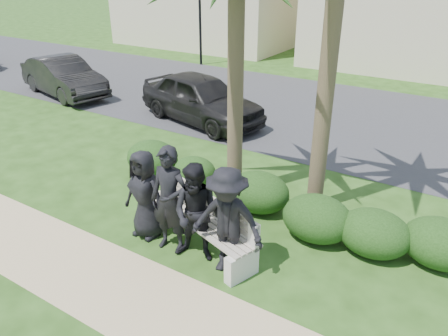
{
  "coord_description": "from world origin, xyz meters",
  "views": [
    {
      "loc": [
        3.41,
        -5.41,
        4.64
      ],
      "look_at": [
        -0.67,
        1.0,
        0.99
      ],
      "focal_mm": 35.0,
      "sensor_mm": 36.0,
      "label": 1
    }
  ],
  "objects_px": {
    "street_lamp": "(200,0)",
    "man_d": "(227,222)",
    "man_a": "(145,195)",
    "man_b": "(170,200)",
    "man_c": "(197,214)",
    "car_a": "(201,98)",
    "park_bench": "(197,223)",
    "car_b": "(64,77)"
  },
  "relations": [
    {
      "from": "street_lamp",
      "to": "man_d",
      "type": "bearing_deg",
      "value": -53.24
    },
    {
      "from": "man_a",
      "to": "man_d",
      "type": "relative_size",
      "value": 0.91
    },
    {
      "from": "man_b",
      "to": "man_c",
      "type": "height_order",
      "value": "man_b"
    },
    {
      "from": "man_b",
      "to": "car_a",
      "type": "distance_m",
      "value": 6.71
    },
    {
      "from": "street_lamp",
      "to": "park_bench",
      "type": "relative_size",
      "value": 1.54
    },
    {
      "from": "street_lamp",
      "to": "park_bench",
      "type": "distance_m",
      "value": 15.02
    },
    {
      "from": "car_a",
      "to": "car_b",
      "type": "bearing_deg",
      "value": 106.64
    },
    {
      "from": "street_lamp",
      "to": "car_a",
      "type": "bearing_deg",
      "value": -54.73
    },
    {
      "from": "street_lamp",
      "to": "man_c",
      "type": "height_order",
      "value": "street_lamp"
    },
    {
      "from": "man_a",
      "to": "car_b",
      "type": "xyz_separation_m",
      "value": [
        -8.79,
        5.35,
        -0.14
      ]
    },
    {
      "from": "park_bench",
      "to": "car_a",
      "type": "bearing_deg",
      "value": 142.31
    },
    {
      "from": "park_bench",
      "to": "car_a",
      "type": "xyz_separation_m",
      "value": [
        -3.71,
        5.39,
        0.34
      ]
    },
    {
      "from": "street_lamp",
      "to": "man_a",
      "type": "bearing_deg",
      "value": -58.7
    },
    {
      "from": "park_bench",
      "to": "car_b",
      "type": "bearing_deg",
      "value": 170.21
    },
    {
      "from": "man_a",
      "to": "car_a",
      "type": "bearing_deg",
      "value": 118.13
    },
    {
      "from": "man_d",
      "to": "car_b",
      "type": "xyz_separation_m",
      "value": [
        -10.57,
        5.43,
        -0.23
      ]
    },
    {
      "from": "man_d",
      "to": "car_a",
      "type": "height_order",
      "value": "man_d"
    },
    {
      "from": "car_a",
      "to": "man_b",
      "type": "bearing_deg",
      "value": -135.7
    },
    {
      "from": "man_b",
      "to": "car_b",
      "type": "height_order",
      "value": "man_b"
    },
    {
      "from": "park_bench",
      "to": "man_a",
      "type": "bearing_deg",
      "value": -145.36
    },
    {
      "from": "man_c",
      "to": "man_d",
      "type": "relative_size",
      "value": 0.95
    },
    {
      "from": "man_c",
      "to": "car_b",
      "type": "xyz_separation_m",
      "value": [
        -9.99,
        5.42,
        -0.18
      ]
    },
    {
      "from": "man_a",
      "to": "car_a",
      "type": "xyz_separation_m",
      "value": [
        -2.78,
        5.67,
        -0.09
      ]
    },
    {
      "from": "man_b",
      "to": "car_b",
      "type": "bearing_deg",
      "value": 144.0
    },
    {
      "from": "park_bench",
      "to": "man_d",
      "type": "bearing_deg",
      "value": -5.3
    },
    {
      "from": "man_b",
      "to": "car_b",
      "type": "xyz_separation_m",
      "value": [
        -9.43,
        5.44,
        -0.27
      ]
    },
    {
      "from": "man_a",
      "to": "car_b",
      "type": "height_order",
      "value": "man_a"
    },
    {
      "from": "car_a",
      "to": "man_d",
      "type": "bearing_deg",
      "value": -127.99
    },
    {
      "from": "street_lamp",
      "to": "park_bench",
      "type": "bearing_deg",
      "value": -55.03
    },
    {
      "from": "man_b",
      "to": "man_d",
      "type": "bearing_deg",
      "value": -5.34
    },
    {
      "from": "man_b",
      "to": "street_lamp",
      "type": "bearing_deg",
      "value": 117.2
    },
    {
      "from": "man_a",
      "to": "man_b",
      "type": "height_order",
      "value": "man_b"
    },
    {
      "from": "car_b",
      "to": "park_bench",
      "type": "bearing_deg",
      "value": -104.71
    },
    {
      "from": "street_lamp",
      "to": "car_b",
      "type": "xyz_separation_m",
      "value": [
        -1.24,
        -7.07,
        -2.25
      ]
    },
    {
      "from": "park_bench",
      "to": "man_c",
      "type": "height_order",
      "value": "man_c"
    },
    {
      "from": "park_bench",
      "to": "man_b",
      "type": "distance_m",
      "value": 0.73
    },
    {
      "from": "man_a",
      "to": "car_a",
      "type": "height_order",
      "value": "man_a"
    },
    {
      "from": "park_bench",
      "to": "man_c",
      "type": "relative_size",
      "value": 1.59
    },
    {
      "from": "man_a",
      "to": "park_bench",
      "type": "bearing_deg",
      "value": 18.95
    },
    {
      "from": "man_a",
      "to": "man_c",
      "type": "relative_size",
      "value": 0.96
    },
    {
      "from": "man_b",
      "to": "man_c",
      "type": "bearing_deg",
      "value": -4.08
    },
    {
      "from": "street_lamp",
      "to": "car_b",
      "type": "distance_m",
      "value": 7.52
    }
  ]
}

